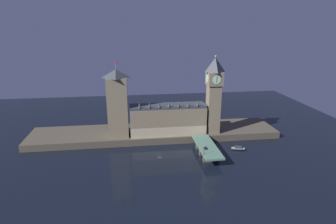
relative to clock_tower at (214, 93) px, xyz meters
name	(u,v)px	position (x,y,z in m)	size (l,w,h in m)	color
ground_plane	(159,154)	(-50.01, -26.83, -41.45)	(400.00, 400.00, 0.00)	black
embankment	(155,133)	(-50.01, 12.17, -38.51)	(220.00, 42.00, 5.89)	#4C4438
parliament_hall	(168,119)	(-39.37, 2.26, -22.54)	(64.89, 17.57, 31.28)	#7F7056
clock_tower	(214,93)	(0.00, 0.00, 0.00)	(13.07, 13.18, 67.38)	#7F7056
victoria_tower	(118,103)	(-81.69, 2.94, -6.86)	(16.87, 16.87, 63.17)	#7F7056
bridge	(207,148)	(-13.21, -31.83, -36.35)	(13.95, 46.00, 7.41)	slate
car_northbound_trail	(205,148)	(-16.28, -36.84, -33.38)	(1.96, 4.68, 1.41)	black
pedestrian_near_rail	(204,152)	(-19.35, -45.15, -33.14)	(0.38, 0.38, 1.71)	black
street_lamp_near	(204,149)	(-19.75, -46.55, -29.96)	(1.34, 0.60, 6.53)	#2D3333
boat_downstream	(238,149)	(14.19, -27.30, -40.20)	(12.50, 7.12, 3.42)	#1E2842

